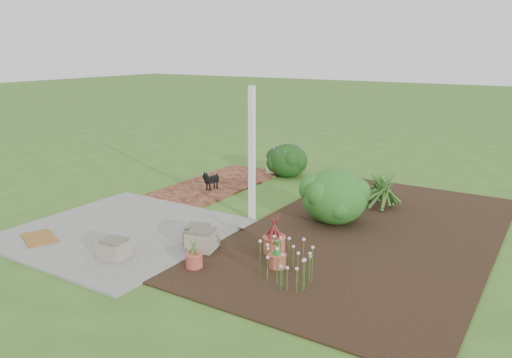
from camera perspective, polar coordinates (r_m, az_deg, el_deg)
The scene contains 19 objects.
ground at distance 9.61m, azimuth -2.29°, elevation -4.39°, with size 80.00×80.00×0.00m, color #3A6620.
concrete_patio at distance 9.15m, azimuth -15.13°, elevation -5.80°, with size 3.50×3.50×0.04m, color slate.
brick_path at distance 11.91m, azimuth -4.26°, elevation -0.51°, with size 1.60×3.50×0.04m, color #5A2C1C.
garden_bed at distance 8.96m, azimuth 12.95°, elevation -6.11°, with size 4.00×7.00×0.03m, color black.
veranda_post at distance 9.19m, azimuth -0.47°, elevation 2.83°, with size 0.10×0.10×2.50m, color white.
stone_trough_near at distance 7.99m, azimuth -15.87°, elevation -7.76°, with size 0.38×0.38×0.26m, color #776758.
stone_trough_mid at distance 8.04m, azimuth -6.16°, elevation -7.00°, with size 0.43×0.43×0.29m, color gray.
stone_trough_far at distance 8.29m, azimuth -6.69°, elevation -6.41°, with size 0.40×0.40×0.26m, color #736956.
coir_doormat at distance 9.21m, azimuth -23.51°, elevation -6.20°, with size 0.74×0.48×0.02m, color brown.
black_dog at distance 11.28m, azimuth -5.22°, elevation -0.03°, with size 0.19×0.47×0.41m.
cream_ceramic_urn at distance 12.77m, azimuth 1.77°, elevation 1.49°, with size 0.27×0.27×0.36m, color beige.
evergreen_shrub at distance 9.25m, azimuth 8.99°, elevation -1.82°, with size 1.20×1.20×1.02m, color #0E3E0D.
agapanthus_clump_back at distance 10.26m, azimuth 14.23°, elevation -0.89°, with size 0.96×0.96×0.87m, color #1C4315, non-canonical shape.
agapanthus_clump_front at distance 10.90m, azimuth 14.13°, elevation -0.33°, with size 0.82×0.82×0.73m, color #15400F, non-canonical shape.
pink_flower_patch at distance 7.04m, azimuth 3.64°, elevation -9.10°, with size 0.86×0.86×0.55m, color #113D0F, non-canonical shape.
terracotta_pot_bronze at distance 7.88m, azimuth 2.10°, elevation -7.50°, with size 0.34×0.34×0.27m, color #AC513A.
terracotta_pot_small_left at distance 7.41m, azimuth 2.47°, elevation -9.29°, with size 0.25×0.25×0.21m, color #AE523B.
terracotta_pot_small_right at distance 7.46m, azimuth -7.09°, elevation -9.20°, with size 0.25×0.25×0.21m, color #AC463A.
purple_flowering_bush at distance 12.58m, azimuth 3.65°, elevation 2.22°, with size 1.00×1.00×0.85m, color black.
Camera 1 is at (5.17, -7.46, 3.16)m, focal length 35.00 mm.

